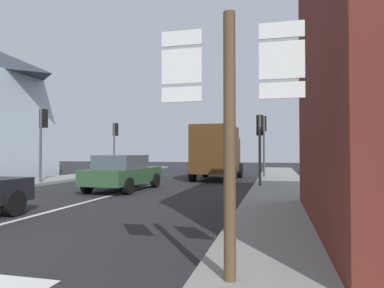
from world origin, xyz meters
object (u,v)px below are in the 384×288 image
at_px(traffic_light_near_left, 43,129).
at_px(traffic_light_near_right, 260,134).
at_px(sedan_far, 123,172).
at_px(delivery_truck, 217,151).
at_px(traffic_light_far_right, 264,132).
at_px(route_sign_post, 230,124).
at_px(traffic_light_far_left, 115,136).

distance_m(traffic_light_near_left, traffic_light_near_right, 10.43).
relative_size(sedan_far, delivery_truck, 0.85).
distance_m(traffic_light_far_right, traffic_light_near_right, 5.57).
distance_m(delivery_truck, route_sign_post, 15.95).
xyz_separation_m(traffic_light_far_left, traffic_light_near_left, (0.00, -7.80, 0.03)).
bearing_deg(route_sign_post, delivery_truck, 100.01).
distance_m(route_sign_post, traffic_light_far_left, 21.24).
distance_m(sedan_far, traffic_light_far_left, 10.49).
height_order(delivery_truck, traffic_light_near_right, traffic_light_near_right).
distance_m(sedan_far, delivery_truck, 7.06).
distance_m(delivery_truck, traffic_light_far_right, 3.17).
xyz_separation_m(delivery_truck, traffic_light_far_left, (-7.78, 2.72, 1.06)).
relative_size(sedan_far, traffic_light_near_left, 1.15).
height_order(traffic_light_far_left, traffic_light_near_right, traffic_light_far_left).
bearing_deg(route_sign_post, traffic_light_near_right, 90.83).
xyz_separation_m(traffic_light_far_right, traffic_light_near_right, (0.00, -5.56, -0.39)).
relative_size(traffic_light_near_left, traffic_light_near_right, 1.14).
relative_size(route_sign_post, traffic_light_far_left, 0.88).
xyz_separation_m(sedan_far, delivery_truck, (2.91, 6.37, 0.89)).
bearing_deg(route_sign_post, traffic_light_far_right, 90.56).
xyz_separation_m(route_sign_post, traffic_light_near_right, (-0.17, 11.54, 0.48)).
bearing_deg(sedan_far, traffic_light_far_right, 54.62).
bearing_deg(traffic_light_near_right, traffic_light_far_left, 146.47).
height_order(delivery_truck, traffic_light_far_right, traffic_light_far_right).
bearing_deg(delivery_truck, traffic_light_far_right, 28.24).
bearing_deg(traffic_light_near_right, delivery_truck, 122.05).
height_order(route_sign_post, traffic_light_near_left, traffic_light_near_left).
height_order(delivery_truck, traffic_light_far_left, traffic_light_far_left).
xyz_separation_m(sedan_far, traffic_light_far_left, (-4.86, 9.09, 1.95)).
relative_size(sedan_far, traffic_light_far_left, 1.17).
height_order(traffic_light_far_right, traffic_light_near_left, traffic_light_far_right).
bearing_deg(sedan_far, traffic_light_near_right, 21.81).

